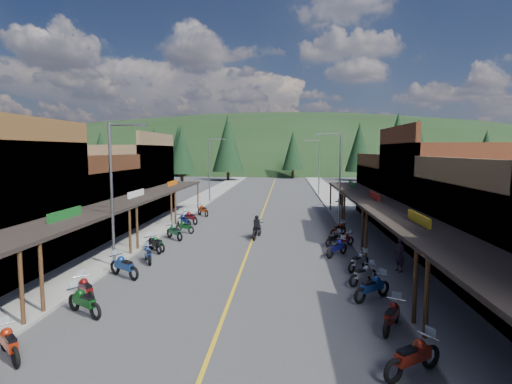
% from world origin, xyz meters
% --- Properties ---
extents(ground, '(220.00, 220.00, 0.00)m').
position_xyz_m(ground, '(0.00, 0.00, 0.00)').
color(ground, '#38383A').
rests_on(ground, ground).
extents(centerline, '(0.15, 90.00, 0.01)m').
position_xyz_m(centerline, '(0.00, 20.00, 0.01)').
color(centerline, gold).
rests_on(centerline, ground).
extents(sidewalk_west, '(3.40, 94.00, 0.15)m').
position_xyz_m(sidewalk_west, '(-8.70, 20.00, 0.07)').
color(sidewalk_west, gray).
rests_on(sidewalk_west, ground).
extents(sidewalk_east, '(3.40, 94.00, 0.15)m').
position_xyz_m(sidewalk_east, '(8.70, 20.00, 0.07)').
color(sidewalk_east, gray).
rests_on(sidewalk_east, ground).
extents(shop_west_2, '(10.90, 9.00, 6.20)m').
position_xyz_m(shop_west_2, '(-13.75, 1.70, 2.53)').
color(shop_west_2, '#3F2111').
rests_on(shop_west_2, ground).
extents(shop_west_3, '(10.90, 10.20, 8.20)m').
position_xyz_m(shop_west_3, '(-13.78, 11.30, 3.52)').
color(shop_west_3, brown).
rests_on(shop_west_3, ground).
extents(shop_east_2, '(10.90, 9.00, 8.20)m').
position_xyz_m(shop_east_2, '(13.78, 1.70, 3.52)').
color(shop_east_2, '#562B19').
rests_on(shop_east_2, ground).
extents(shop_east_3, '(10.90, 10.20, 6.20)m').
position_xyz_m(shop_east_3, '(13.75, 11.30, 2.53)').
color(shop_east_3, '#4C2D16').
rests_on(shop_east_3, ground).
extents(streetlight_0, '(2.16, 0.18, 8.00)m').
position_xyz_m(streetlight_0, '(-6.95, -6.00, 4.46)').
color(streetlight_0, gray).
rests_on(streetlight_0, ground).
extents(streetlight_1, '(2.16, 0.18, 8.00)m').
position_xyz_m(streetlight_1, '(-6.95, 22.00, 4.46)').
color(streetlight_1, gray).
rests_on(streetlight_1, ground).
extents(streetlight_2, '(2.16, 0.18, 8.00)m').
position_xyz_m(streetlight_2, '(6.95, 8.00, 4.46)').
color(streetlight_2, gray).
rests_on(streetlight_2, ground).
extents(streetlight_3, '(2.16, 0.18, 8.00)m').
position_xyz_m(streetlight_3, '(6.95, 30.00, 4.46)').
color(streetlight_3, gray).
rests_on(streetlight_3, ground).
extents(ridge_hill, '(310.00, 140.00, 60.00)m').
position_xyz_m(ridge_hill, '(0.00, 135.00, 0.00)').
color(ridge_hill, black).
rests_on(ridge_hill, ground).
extents(pine_0, '(5.04, 5.04, 11.00)m').
position_xyz_m(pine_0, '(-40.00, 62.00, 6.48)').
color(pine_0, black).
rests_on(pine_0, ground).
extents(pine_1, '(5.88, 5.88, 12.50)m').
position_xyz_m(pine_1, '(-24.00, 70.00, 7.24)').
color(pine_1, black).
rests_on(pine_1, ground).
extents(pine_2, '(6.72, 6.72, 14.00)m').
position_xyz_m(pine_2, '(-10.00, 58.00, 7.99)').
color(pine_2, black).
rests_on(pine_2, ground).
extents(pine_3, '(5.04, 5.04, 11.00)m').
position_xyz_m(pine_3, '(4.00, 66.00, 6.48)').
color(pine_3, black).
rests_on(pine_3, ground).
extents(pine_4, '(5.88, 5.88, 12.50)m').
position_xyz_m(pine_4, '(18.00, 60.00, 7.24)').
color(pine_4, black).
rests_on(pine_4, ground).
extents(pine_5, '(6.72, 6.72, 14.00)m').
position_xyz_m(pine_5, '(34.00, 72.00, 7.99)').
color(pine_5, black).
rests_on(pine_5, ground).
extents(pine_6, '(5.04, 5.04, 11.00)m').
position_xyz_m(pine_6, '(46.00, 64.00, 6.48)').
color(pine_6, black).
rests_on(pine_6, ground).
extents(pine_7, '(5.88, 5.88, 12.50)m').
position_xyz_m(pine_7, '(-32.00, 76.00, 7.24)').
color(pine_7, black).
rests_on(pine_7, ground).
extents(pine_8, '(4.48, 4.48, 10.00)m').
position_xyz_m(pine_8, '(-22.00, 40.00, 5.98)').
color(pine_8, black).
rests_on(pine_8, ground).
extents(pine_9, '(4.93, 4.93, 10.80)m').
position_xyz_m(pine_9, '(24.00, 45.00, 6.38)').
color(pine_9, black).
rests_on(pine_9, ground).
extents(pine_10, '(5.38, 5.38, 11.60)m').
position_xyz_m(pine_10, '(-18.00, 50.00, 6.78)').
color(pine_10, black).
rests_on(pine_10, ground).
extents(pine_11, '(5.82, 5.82, 12.40)m').
position_xyz_m(pine_11, '(20.00, 38.00, 7.19)').
color(pine_11, black).
rests_on(pine_11, ground).
extents(bike_west_1, '(1.96, 1.83, 1.15)m').
position_xyz_m(bike_west_1, '(-6.19, -15.74, 0.58)').
color(bike_west_1, '#B2260C').
rests_on(bike_west_1, ground).
extents(bike_west_2, '(2.20, 1.73, 1.22)m').
position_xyz_m(bike_west_2, '(-5.53, -12.33, 0.61)').
color(bike_west_2, '#0D4114').
rests_on(bike_west_2, ground).
extents(bike_west_3, '(1.96, 2.02, 1.21)m').
position_xyz_m(bike_west_3, '(-6.17, -10.98, 0.60)').
color(bike_west_3, maroon).
rests_on(bike_west_3, ground).
extents(bike_west_4, '(2.34, 1.91, 1.31)m').
position_xyz_m(bike_west_4, '(-5.86, -7.62, 0.66)').
color(bike_west_4, navy).
rests_on(bike_west_4, ground).
extents(bike_west_5, '(1.47, 2.00, 1.10)m').
position_xyz_m(bike_west_5, '(-5.57, -4.88, 0.55)').
color(bike_west_5, navy).
rests_on(bike_west_5, ground).
extents(bike_west_6, '(1.92, 1.83, 1.14)m').
position_xyz_m(bike_west_6, '(-6.05, -2.54, 0.57)').
color(bike_west_6, black).
rests_on(bike_west_6, ground).
extents(bike_west_7, '(1.78, 1.72, 1.06)m').
position_xyz_m(bike_west_7, '(-5.97, -2.04, 0.53)').
color(bike_west_7, '#0D431C').
rests_on(bike_west_7, ground).
extents(bike_west_8, '(2.03, 2.05, 1.23)m').
position_xyz_m(bike_west_8, '(-5.72, 1.20, 0.62)').
color(bike_west_8, '#0D4224').
rests_on(bike_west_8, ground).
extents(bike_west_9, '(1.95, 1.49, 1.08)m').
position_xyz_m(bike_west_9, '(-5.55, 3.58, 0.54)').
color(bike_west_9, '#0E481A').
rests_on(bike_west_9, ground).
extents(bike_west_10, '(2.10, 2.20, 1.31)m').
position_xyz_m(bike_west_10, '(-6.18, 5.76, 0.65)').
color(bike_west_10, navy).
rests_on(bike_west_10, ground).
extents(bike_west_11, '(2.09, 2.14, 1.28)m').
position_xyz_m(bike_west_11, '(-6.05, 7.54, 0.64)').
color(bike_west_11, maroon).
rests_on(bike_west_11, ground).
extents(bike_west_12, '(1.91, 2.18, 1.25)m').
position_xyz_m(bike_west_12, '(-5.83, 11.86, 0.63)').
color(bike_west_12, '#AD350C').
rests_on(bike_west_12, ground).
extents(bike_east_1, '(2.27, 1.87, 1.28)m').
position_xyz_m(bike_east_1, '(6.13, -15.75, 0.64)').
color(bike_east_1, maroon).
rests_on(bike_east_1, ground).
extents(bike_east_2, '(1.57, 2.15, 1.18)m').
position_xyz_m(bike_east_2, '(6.31, -12.75, 0.59)').
color(bike_east_2, '#64130D').
rests_on(bike_east_2, ground).
extents(bike_east_3, '(2.16, 1.94, 1.25)m').
position_xyz_m(bike_east_3, '(6.22, -9.81, 0.62)').
color(bike_east_3, navy).
rests_on(bike_east_3, ground).
extents(bike_east_4, '(1.89, 1.74, 1.10)m').
position_xyz_m(bike_east_4, '(6.22, -7.77, 0.55)').
color(bike_east_4, gray).
rests_on(bike_east_4, ground).
extents(bike_east_5, '(1.75, 1.89, 1.11)m').
position_xyz_m(bike_east_5, '(6.41, -5.47, 0.55)').
color(bike_east_5, '#A3A4A9').
rests_on(bike_east_5, ground).
extents(bike_east_6, '(1.89, 2.08, 1.21)m').
position_xyz_m(bike_east_6, '(5.59, -2.63, 0.60)').
color(bike_east_6, navy).
rests_on(bike_east_6, ground).
extents(bike_east_7, '(1.85, 1.69, 1.08)m').
position_xyz_m(bike_east_7, '(6.36, -0.10, 0.54)').
color(bike_east_7, maroon).
rests_on(bike_east_7, ground).
extents(bike_east_8, '(1.68, 1.81, 1.06)m').
position_xyz_m(bike_east_8, '(5.75, 0.22, 0.53)').
color(bike_east_8, black).
rests_on(bike_east_8, ground).
extents(bike_east_9, '(1.81, 2.00, 1.16)m').
position_xyz_m(bike_east_9, '(6.43, 3.30, 0.58)').
color(bike_east_9, maroon).
rests_on(bike_east_9, ground).
extents(rider_on_bike, '(1.15, 2.44, 1.79)m').
position_xyz_m(rider_on_bike, '(0.30, 2.05, 0.72)').
color(rider_on_bike, black).
rests_on(rider_on_bike, ground).
extents(pedestrian_east_a, '(0.69, 0.81, 1.89)m').
position_xyz_m(pedestrian_east_a, '(8.44, -5.98, 1.09)').
color(pedestrian_east_a, '#2A1F2E').
rests_on(pedestrian_east_a, sidewalk_east).
extents(pedestrian_east_b, '(0.96, 0.59, 1.92)m').
position_xyz_m(pedestrian_east_b, '(8.05, 14.93, 1.11)').
color(pedestrian_east_b, brown).
rests_on(pedestrian_east_b, sidewalk_east).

